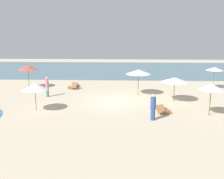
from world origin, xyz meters
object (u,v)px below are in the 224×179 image
at_px(umbrella_0, 175,80).
at_px(umbrella_2, 139,72).
at_px(umbrella_4, 28,67).
at_px(lounger_2, 74,86).
at_px(umbrella_3, 215,69).
at_px(person_1, 153,107).
at_px(umbrella_1, 211,87).
at_px(umbrella_5, 35,87).
at_px(person_0, 47,86).
at_px(lounger_1, 162,110).

distance_m(umbrella_0, umbrella_2, 3.52).
height_order(umbrella_4, lounger_2, umbrella_4).
bearing_deg(umbrella_3, umbrella_0, -135.15).
bearing_deg(person_1, umbrella_0, 64.27).
relative_size(umbrella_1, umbrella_5, 1.09).
xyz_separation_m(umbrella_0, person_1, (-2.25, -4.67, -0.94)).
bearing_deg(person_1, person_0, 146.13).
xyz_separation_m(umbrella_0, umbrella_5, (-10.61, -2.99, 0.00)).
bearing_deg(umbrella_4, lounger_1, -30.79).
xyz_separation_m(umbrella_4, umbrella_5, (3.10, -7.47, -0.28)).
bearing_deg(umbrella_2, lounger_2, 157.60).
relative_size(umbrella_1, lounger_2, 1.28).
height_order(lounger_1, person_1, person_1).
bearing_deg(lounger_2, lounger_1, -44.02).
relative_size(umbrella_0, umbrella_4, 0.96).
distance_m(umbrella_0, umbrella_5, 11.03).
xyz_separation_m(lounger_1, person_1, (-0.88, -1.79, 0.72)).
xyz_separation_m(lounger_2, person_0, (-1.70, -3.55, 0.75)).
relative_size(umbrella_1, person_0, 1.26).
bearing_deg(umbrella_2, lounger_1, -73.48).
relative_size(umbrella_0, umbrella_2, 0.95).
bearing_deg(person_0, umbrella_4, 130.16).
height_order(umbrella_1, umbrella_2, umbrella_2).
bearing_deg(umbrella_5, umbrella_1, -2.56).
height_order(umbrella_0, lounger_2, umbrella_0).
height_order(umbrella_3, lounger_2, umbrella_3).
relative_size(umbrella_1, umbrella_4, 0.97).
relative_size(umbrella_3, lounger_2, 1.24).
bearing_deg(person_0, lounger_1, -22.86).
bearing_deg(lounger_1, person_1, -116.22).
bearing_deg(lounger_2, umbrella_3, 0.33).
height_order(umbrella_5, lounger_1, umbrella_5).
height_order(umbrella_4, person_1, umbrella_4).
xyz_separation_m(umbrella_0, umbrella_4, (-13.72, 4.48, 0.28)).
relative_size(umbrella_4, person_1, 1.32).
xyz_separation_m(umbrella_4, lounger_2, (4.52, 0.21, -1.93)).
relative_size(lounger_2, person_0, 0.99).
height_order(umbrella_3, umbrella_5, umbrella_3).
relative_size(umbrella_2, umbrella_4, 1.01).
xyz_separation_m(umbrella_2, umbrella_3, (7.63, 2.70, -0.10)).
xyz_separation_m(umbrella_0, lounger_1, (-1.37, -2.88, -1.66)).
xyz_separation_m(person_0, person_1, (8.65, -5.81, -0.04)).
bearing_deg(lounger_1, umbrella_1, -11.93).
bearing_deg(umbrella_3, umbrella_1, -109.76).
height_order(umbrella_1, lounger_1, umbrella_1).
distance_m(umbrella_5, lounger_1, 9.39).
relative_size(umbrella_3, lounger_1, 1.22).
bearing_deg(umbrella_5, umbrella_0, 15.75).
bearing_deg(umbrella_0, lounger_1, -115.43).
distance_m(umbrella_4, umbrella_5, 8.09).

